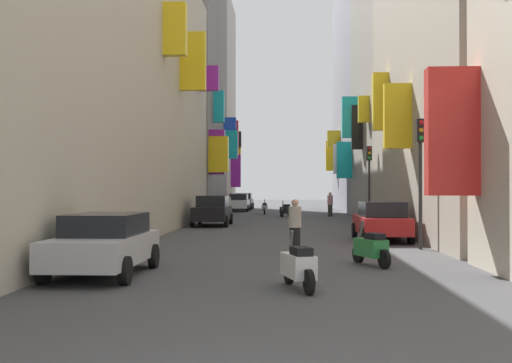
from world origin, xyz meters
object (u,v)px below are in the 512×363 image
object	(u,v)px
parked_car_white	(238,202)
parked_car_grey	(243,201)
traffic_light_near_corner	(420,160)
parked_car_silver	(104,243)
parked_car_black	(213,210)
scooter_green	(371,248)
parked_car_red	(381,220)
scooter_silver	(265,208)
scooter_white	(299,266)
pedestrian_crossing	(330,204)
scooter_black	(286,210)
traffic_light_far_corner	(369,171)
pedestrian_near_left	(228,206)
pedestrian_near_right	(295,227)

from	to	relation	value
parked_car_white	parked_car_grey	distance (m)	5.46
traffic_light_near_corner	parked_car_silver	bearing A→B (deg)	-143.11
parked_car_black	scooter_green	world-z (taller)	parked_car_black
parked_car_red	scooter_silver	distance (m)	24.19
parked_car_black	scooter_silver	bearing A→B (deg)	81.15
scooter_white	scooter_silver	world-z (taller)	same
parked_car_white	scooter_white	world-z (taller)	parked_car_white
parked_car_white	pedestrian_crossing	distance (m)	11.74
parked_car_silver	scooter_black	xyz separation A→B (m)	(4.12, 29.15, -0.28)
scooter_black	traffic_light_near_corner	world-z (taller)	traffic_light_near_corner
scooter_black	traffic_light_far_corner	xyz separation A→B (m)	(4.39, -10.26, 2.40)
pedestrian_near_left	traffic_light_far_corner	xyz separation A→B (m)	(8.32, -9.31, 2.07)
scooter_white	traffic_light_near_corner	world-z (taller)	traffic_light_near_corner
scooter_silver	scooter_black	world-z (taller)	same
parked_car_black	parked_car_red	bearing A→B (deg)	-50.72
parked_car_white	scooter_white	size ratio (longest dim) A/B	2.33
parked_car_silver	scooter_black	distance (m)	29.44
scooter_white	pedestrian_near_right	xyz separation A→B (m)	(0.03, 6.51, 0.36)
parked_car_grey	traffic_light_near_corner	size ratio (longest dim) A/B	0.94
parked_car_red	scooter_white	distance (m)	11.84
parked_car_black	pedestrian_near_left	bearing A→B (deg)	90.38
scooter_green	traffic_light_far_corner	world-z (taller)	traffic_light_far_corner
scooter_silver	pedestrian_near_right	distance (m)	28.53
scooter_black	pedestrian_near_left	bearing A→B (deg)	-166.42
parked_car_silver	scooter_white	xyz separation A→B (m)	(4.38, -1.76, -0.28)
parked_car_white	parked_car_grey	size ratio (longest dim) A/B	1.06
scooter_green	parked_car_grey	bearing A→B (deg)	98.31
parked_car_red	pedestrian_near_right	bearing A→B (deg)	-124.38
parked_car_grey	parked_car_silver	bearing A→B (deg)	-90.16
parked_car_white	pedestrian_near_right	bearing A→B (deg)	-82.72
pedestrian_near_left	scooter_black	bearing A→B (deg)	13.58
parked_car_silver	traffic_light_far_corner	world-z (taller)	traffic_light_far_corner
parked_car_black	pedestrian_near_right	xyz separation A→B (m)	(4.15, -13.97, 0.00)
parked_car_silver	traffic_light_near_corner	world-z (taller)	traffic_light_near_corner
pedestrian_crossing	pedestrian_near_left	distance (m)	7.16
parked_car_silver	pedestrian_near_left	bearing A→B (deg)	89.61
parked_car_white	scooter_black	bearing A→B (deg)	-67.30
parked_car_red	parked_car_black	bearing A→B (deg)	129.28
parked_car_white	traffic_light_near_corner	world-z (taller)	traffic_light_near_corner
traffic_light_far_corner	pedestrian_near_left	bearing A→B (deg)	131.77
parked_car_black	pedestrian_near_right	distance (m)	14.57
parked_car_white	parked_car_black	bearing A→B (deg)	-89.42
traffic_light_near_corner	parked_car_red	bearing A→B (deg)	103.54
pedestrian_near_right	parked_car_black	bearing A→B (deg)	106.56
parked_car_white	pedestrian_near_right	xyz separation A→B (m)	(4.36, -34.11, 0.04)
parked_car_silver	scooter_silver	distance (m)	33.32
parked_car_silver	scooter_white	bearing A→B (deg)	-21.86
scooter_black	parked_car_black	bearing A→B (deg)	-110.30
parked_car_black	parked_car_grey	bearing A→B (deg)	90.29
parked_car_grey	scooter_silver	world-z (taller)	parked_car_grey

